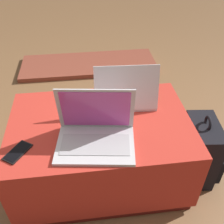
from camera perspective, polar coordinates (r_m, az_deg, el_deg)
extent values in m
plane|color=brown|center=(1.74, -2.21, -13.19)|extent=(14.00, 14.00, 0.00)
cube|color=maroon|center=(1.72, -2.23, -12.68)|extent=(0.95, 0.63, 0.05)
cube|color=#B22D23|center=(1.55, -2.43, -7.60)|extent=(0.99, 0.66, 0.39)
cube|color=#B7B7BC|center=(1.28, -3.62, -7.15)|extent=(0.41, 0.31, 0.02)
cube|color=#9E9EA3|center=(1.27, -3.65, -7.06)|extent=(0.35, 0.19, 0.00)
cube|color=#B7B7BC|center=(1.27, -3.56, 0.66)|extent=(0.38, 0.10, 0.26)
cube|color=#B23D93|center=(1.27, -3.57, 0.49)|extent=(0.34, 0.08, 0.23)
cube|color=silver|center=(1.57, 2.65, 3.08)|extent=(0.36, 0.28, 0.02)
cube|color=#B2B2B7|center=(1.57, 2.64, 3.50)|extent=(0.32, 0.16, 0.00)
cube|color=silver|center=(1.42, 3.21, 5.10)|extent=(0.35, 0.09, 0.25)
cube|color=green|center=(1.42, 3.19, 5.17)|extent=(0.31, 0.07, 0.22)
cube|color=black|center=(1.33, -19.84, -8.20)|extent=(0.14, 0.15, 0.01)
cube|color=black|center=(1.33, -19.89, -8.06)|extent=(0.12, 0.14, 0.00)
cube|color=black|center=(1.67, 18.50, -8.01)|extent=(0.19, 0.30, 0.40)
cube|color=black|center=(1.76, 21.00, -9.59)|extent=(0.08, 0.23, 0.18)
torus|color=black|center=(1.53, 20.16, -2.27)|extent=(0.03, 0.09, 0.08)
cube|color=brown|center=(2.83, -5.02, 10.27)|extent=(1.40, 0.50, 0.04)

